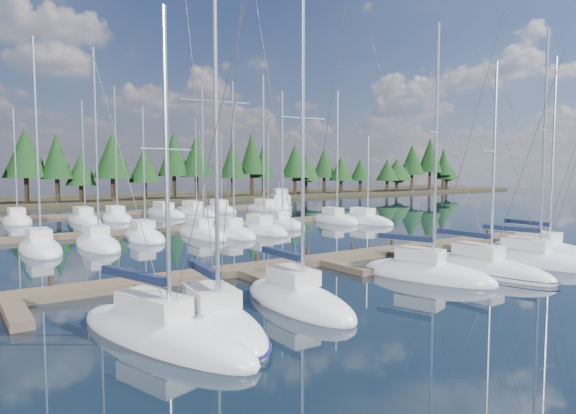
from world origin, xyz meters
TOP-DOWN VIEW (x-y plane):
  - ground at (0.00, 30.00)m, footprint 260.00×260.00m
  - far_shore at (0.00, 90.00)m, footprint 220.00×30.00m
  - main_dock at (0.00, 17.36)m, footprint 44.00×6.13m
  - back_docks at (0.00, 49.58)m, footprint 50.00×21.80m
  - front_sailboat_0 at (-13.98, 8.96)m, footprint 5.06×9.76m
  - front_sailboat_1 at (-11.88, 8.85)m, footprint 3.92×8.18m
  - front_sailboat_2 at (-7.12, 10.09)m, footprint 2.79×7.88m
  - front_sailboat_3 at (2.28, 10.71)m, footprint 4.74×8.34m
  - front_sailboat_4 at (6.28, 9.77)m, footprint 2.94×9.19m
  - front_sailboat_5 at (11.28, 9.69)m, footprint 4.55×8.99m
  - front_sailboat_6 at (15.31, 11.22)m, footprint 3.24×8.58m
  - back_sailboat_rows at (0.13, 45.08)m, footprint 44.66×33.00m
  - motor_yacht_right at (23.14, 57.79)m, footprint 7.08×10.28m
  - tree_line at (-0.95, 80.23)m, footprint 185.18×11.94m

SIDE VIEW (x-z plane):
  - ground at x=0.00m, z-range 0.00..0.00m
  - back_docks at x=0.00m, z-range 0.00..0.40m
  - main_dock at x=0.00m, z-range -0.25..0.65m
  - back_sailboat_rows at x=0.13m, z-range -8.02..8.55m
  - front_sailboat_4 at x=6.28m, z-range -6.30..6.87m
  - front_sailboat_0 at x=-13.98m, z-range -6.04..6.61m
  - front_sailboat_6 at x=15.31m, z-range -7.09..7.68m
  - front_sailboat_1 at x=-11.88m, z-range -7.63..8.23m
  - far_shore at x=0.00m, z-range 0.00..0.60m
  - front_sailboat_5 at x=11.28m, z-range -7.56..8.17m
  - front_sailboat_3 at x=2.28m, z-range -7.17..7.80m
  - front_sailboat_2 at x=-7.12m, z-range -7.39..8.01m
  - motor_yacht_right at x=23.14m, z-range -1.92..2.99m
  - tree_line at x=-0.95m, z-range 0.41..14.55m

